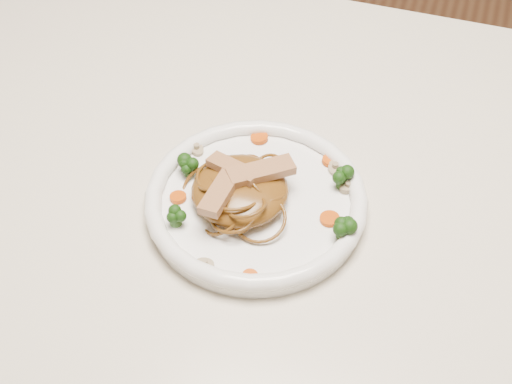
% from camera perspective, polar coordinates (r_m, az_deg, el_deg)
% --- Properties ---
extents(table, '(1.20, 0.80, 0.75)m').
position_cam_1_polar(table, '(0.92, 3.17, -3.13)').
color(table, beige).
rests_on(table, ground).
extents(plate, '(0.33, 0.33, 0.02)m').
position_cam_1_polar(plate, '(0.80, 0.00, -1.05)').
color(plate, white).
rests_on(plate, table).
extents(noodle_mound, '(0.15, 0.15, 0.04)m').
position_cam_1_polar(noodle_mound, '(0.79, -1.32, 0.15)').
color(noodle_mound, brown).
rests_on(noodle_mound, plate).
extents(chicken_a, '(0.08, 0.07, 0.01)m').
position_cam_1_polar(chicken_a, '(0.78, 0.42, 1.70)').
color(chicken_a, tan).
rests_on(chicken_a, noodle_mound).
extents(chicken_b, '(0.07, 0.04, 0.01)m').
position_cam_1_polar(chicken_b, '(0.78, -1.89, 1.94)').
color(chicken_b, tan).
rests_on(chicken_b, noodle_mound).
extents(chicken_c, '(0.03, 0.07, 0.01)m').
position_cam_1_polar(chicken_c, '(0.76, -2.86, 0.11)').
color(chicken_c, tan).
rests_on(chicken_c, noodle_mound).
extents(broccoli_0, '(0.03, 0.03, 0.03)m').
position_cam_1_polar(broccoli_0, '(0.81, 7.16, 1.30)').
color(broccoli_0, '#1B420D').
rests_on(broccoli_0, plate).
extents(broccoli_1, '(0.03, 0.03, 0.03)m').
position_cam_1_polar(broccoli_1, '(0.82, -5.60, 2.21)').
color(broccoli_1, '#1B420D').
rests_on(broccoli_1, plate).
extents(broccoli_2, '(0.03, 0.03, 0.03)m').
position_cam_1_polar(broccoli_2, '(0.77, -6.67, -1.90)').
color(broccoli_2, '#1B420D').
rests_on(broccoli_2, plate).
extents(broccoli_3, '(0.04, 0.04, 0.03)m').
position_cam_1_polar(broccoli_3, '(0.76, 7.19, -2.81)').
color(broccoli_3, '#1B420D').
rests_on(broccoli_3, plate).
extents(carrot_0, '(0.02, 0.02, 0.00)m').
position_cam_1_polar(carrot_0, '(0.84, 6.10, 2.56)').
color(carrot_0, '#BB4406').
rests_on(carrot_0, plate).
extents(carrot_1, '(0.02, 0.02, 0.00)m').
position_cam_1_polar(carrot_1, '(0.80, -6.41, -0.43)').
color(carrot_1, '#BB4406').
rests_on(carrot_1, plate).
extents(carrot_2, '(0.03, 0.03, 0.00)m').
position_cam_1_polar(carrot_2, '(0.78, 6.06, -2.20)').
color(carrot_2, '#BB4406').
rests_on(carrot_2, plate).
extents(carrot_3, '(0.02, 0.02, 0.00)m').
position_cam_1_polar(carrot_3, '(0.87, 0.27, 4.46)').
color(carrot_3, '#BB4406').
rests_on(carrot_3, plate).
extents(carrot_4, '(0.02, 0.02, 0.00)m').
position_cam_1_polar(carrot_4, '(0.73, -0.49, -6.94)').
color(carrot_4, '#BB4406').
rests_on(carrot_4, plate).
extents(mushroom_0, '(0.02, 0.02, 0.01)m').
position_cam_1_polar(mushroom_0, '(0.74, -4.25, -5.98)').
color(mushroom_0, tan).
rests_on(mushroom_0, plate).
extents(mushroom_1, '(0.03, 0.03, 0.01)m').
position_cam_1_polar(mushroom_1, '(0.81, 7.55, 0.39)').
color(mushroom_1, tan).
rests_on(mushroom_1, plate).
extents(mushroom_2, '(0.03, 0.03, 0.01)m').
position_cam_1_polar(mushroom_2, '(0.85, -4.88, 3.52)').
color(mushroom_2, tan).
rests_on(mushroom_2, plate).
extents(mushroom_3, '(0.03, 0.03, 0.01)m').
position_cam_1_polar(mushroom_3, '(0.83, 6.49, 1.95)').
color(mushroom_3, tan).
rests_on(mushroom_3, plate).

